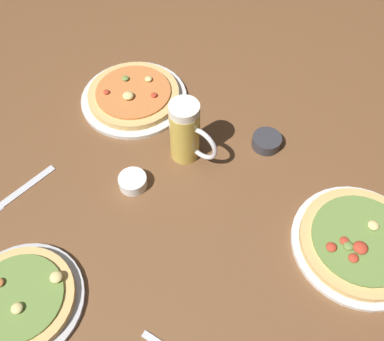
{
  "coord_description": "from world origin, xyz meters",
  "views": [
    {
      "loc": [
        -0.09,
        -0.61,
        0.88
      ],
      "look_at": [
        0.0,
        0.0,
        0.02
      ],
      "focal_mm": 39.76,
      "sensor_mm": 36.0,
      "label": 1
    }
  ],
  "objects_px": {
    "ramekin_sauce": "(133,182)",
    "knife_right": "(17,193)",
    "beer_mug_dark": "(186,133)",
    "pizza_plate_far": "(134,96)",
    "pizza_plate_side": "(20,300)",
    "ramekin_butter": "(267,141)",
    "pizza_plate_near": "(360,242)"
  },
  "relations": [
    {
      "from": "ramekin_sauce",
      "to": "knife_right",
      "type": "height_order",
      "value": "ramekin_sauce"
    },
    {
      "from": "beer_mug_dark",
      "to": "knife_right",
      "type": "xyz_separation_m",
      "value": [
        -0.43,
        -0.06,
        -0.08
      ]
    },
    {
      "from": "knife_right",
      "to": "ramekin_sauce",
      "type": "bearing_deg",
      "value": -3.24
    },
    {
      "from": "pizza_plate_far",
      "to": "knife_right",
      "type": "distance_m",
      "value": 0.42
    },
    {
      "from": "pizza_plate_side",
      "to": "ramekin_sauce",
      "type": "xyz_separation_m",
      "value": [
        0.25,
        0.26,
        -0.0
      ]
    },
    {
      "from": "pizza_plate_side",
      "to": "ramekin_sauce",
      "type": "height_order",
      "value": "pizza_plate_side"
    },
    {
      "from": "pizza_plate_far",
      "to": "ramekin_butter",
      "type": "xyz_separation_m",
      "value": [
        0.33,
        -0.22,
        -0.0
      ]
    },
    {
      "from": "pizza_plate_side",
      "to": "beer_mug_dark",
      "type": "relative_size",
      "value": 1.47
    },
    {
      "from": "pizza_plate_side",
      "to": "ramekin_sauce",
      "type": "bearing_deg",
      "value": 46.29
    },
    {
      "from": "pizza_plate_side",
      "to": "ramekin_butter",
      "type": "xyz_separation_m",
      "value": [
        0.61,
        0.34,
        -0.0
      ]
    },
    {
      "from": "ramekin_sauce",
      "to": "knife_right",
      "type": "distance_m",
      "value": 0.28
    },
    {
      "from": "pizza_plate_near",
      "to": "pizza_plate_side",
      "type": "bearing_deg",
      "value": -178.36
    },
    {
      "from": "pizza_plate_far",
      "to": "pizza_plate_side",
      "type": "xyz_separation_m",
      "value": [
        -0.27,
        -0.56,
        0.0
      ]
    },
    {
      "from": "ramekin_sauce",
      "to": "pizza_plate_side",
      "type": "bearing_deg",
      "value": -133.71
    },
    {
      "from": "ramekin_butter",
      "to": "knife_right",
      "type": "xyz_separation_m",
      "value": [
        -0.64,
        -0.06,
        -0.01
      ]
    },
    {
      "from": "pizza_plate_near",
      "to": "knife_right",
      "type": "xyz_separation_m",
      "value": [
        -0.78,
        0.26,
        -0.01
      ]
    },
    {
      "from": "pizza_plate_near",
      "to": "pizza_plate_side",
      "type": "xyz_separation_m",
      "value": [
        -0.74,
        -0.02,
        -0.0
      ]
    },
    {
      "from": "knife_right",
      "to": "pizza_plate_far",
      "type": "bearing_deg",
      "value": 42.34
    },
    {
      "from": "knife_right",
      "to": "pizza_plate_near",
      "type": "bearing_deg",
      "value": -18.22
    },
    {
      "from": "pizza_plate_far",
      "to": "pizza_plate_side",
      "type": "relative_size",
      "value": 1.16
    },
    {
      "from": "pizza_plate_side",
      "to": "knife_right",
      "type": "xyz_separation_m",
      "value": [
        -0.03,
        0.28,
        -0.01
      ]
    },
    {
      "from": "pizza_plate_far",
      "to": "knife_right",
      "type": "xyz_separation_m",
      "value": [
        -0.31,
        -0.28,
        -0.01
      ]
    },
    {
      "from": "ramekin_sauce",
      "to": "ramekin_butter",
      "type": "relative_size",
      "value": 0.91
    },
    {
      "from": "ramekin_sauce",
      "to": "pizza_plate_far",
      "type": "bearing_deg",
      "value": 85.53
    },
    {
      "from": "pizza_plate_side",
      "to": "ramekin_butter",
      "type": "distance_m",
      "value": 0.69
    },
    {
      "from": "pizza_plate_far",
      "to": "ramekin_butter",
      "type": "relative_size",
      "value": 3.95
    },
    {
      "from": "beer_mug_dark",
      "to": "pizza_plate_far",
      "type": "bearing_deg",
      "value": 119.06
    },
    {
      "from": "knife_right",
      "to": "ramekin_butter",
      "type": "bearing_deg",
      "value": 5.32
    },
    {
      "from": "pizza_plate_far",
      "to": "beer_mug_dark",
      "type": "height_order",
      "value": "beer_mug_dark"
    },
    {
      "from": "pizza_plate_side",
      "to": "pizza_plate_far",
      "type": "bearing_deg",
      "value": 63.93
    },
    {
      "from": "pizza_plate_far",
      "to": "ramekin_sauce",
      "type": "distance_m",
      "value": 0.3
    },
    {
      "from": "pizza_plate_side",
      "to": "beer_mug_dark",
      "type": "bearing_deg",
      "value": 40.56
    }
  ]
}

